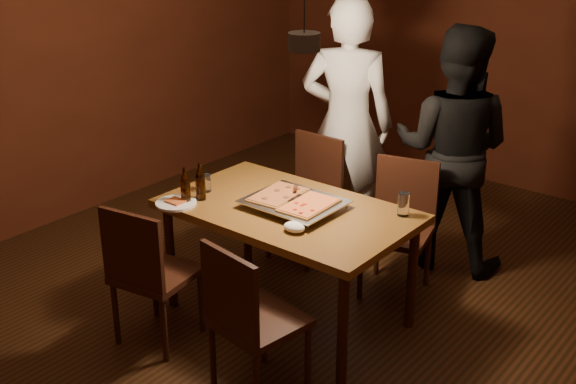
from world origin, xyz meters
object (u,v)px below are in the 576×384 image
Objects in this scene: chair_near_left at (146,264)px; pizza_tray at (294,204)px; dining_table at (288,218)px; beer_bottle_b at (200,182)px; plate_slice at (176,203)px; pendant_lamp at (304,40)px; chair_near_right at (247,310)px; diner_white at (347,124)px; beer_bottle_a at (185,185)px; chair_far_right at (401,214)px; diner_dark at (452,150)px; chair_far_left at (310,185)px.

chair_near_left is 0.88× the size of pizza_tray.
chair_near_left is (-0.43, -0.76, -0.14)m from dining_table.
plate_slice is (-0.06, -0.15, -0.11)m from beer_bottle_b.
dining_table is 1.36× the size of pendant_lamp.
pizza_tray is (-0.31, 0.79, 0.24)m from chair_near_right.
diner_white reaches higher than chair_near_right.
dining_table is at bearing -159.45° from pendant_lamp.
chair_near_right is at bearing -65.82° from dining_table.
pizza_tray is at bearing 49.46° from chair_near_left.
pizza_tray is 2.40× the size of beer_bottle_a.
chair_far_right reaches higher than dining_table.
chair_near_left is 0.28× the size of diner_dark.
chair_near_right reaches higher than pizza_tray.
chair_near_left is 1.94m from diner_white.
chair_near_left is at bearing 48.35° from chair_far_right.
chair_near_right is 0.28× the size of diner_dark.
chair_near_right is 2.07× the size of beer_bottle_b.
beer_bottle_a is at bearing 162.12° from chair_near_right.
pizza_tray is 1.19m from diner_white.
chair_near_right is 2.09m from diner_dark.
pizza_tray reaches higher than plate_slice.
pendant_lamp is (0.09, 0.03, 1.08)m from dining_table.
chair_near_right is 0.88m from pizza_tray.
chair_far_right is 0.47× the size of pendant_lamp.
pendant_lamp is (0.62, 0.37, 0.90)m from beer_bottle_a.
diner_dark reaches higher than plate_slice.
chair_far_right reaches higher than plate_slice.
pendant_lamp is (-0.34, -1.26, 0.90)m from diner_dark.
diner_white reaches higher than pizza_tray.
pizza_tray is (0.47, 0.78, 0.24)m from chair_near_left.
beer_bottle_b reaches higher than chair_near_left.
pendant_lamp is at bearing 20.55° from dining_table.
pizza_tray is 0.99m from pendant_lamp.
beer_bottle_b is at bearing 59.83° from diner_white.
chair_far_left is at bearing 124.97° from chair_near_right.
beer_bottle_a is (-0.88, -1.10, 0.33)m from chair_far_right.
chair_far_left is 0.28× the size of diner_dark.
chair_near_left is 0.44× the size of pendant_lamp.
beer_bottle_b is at bearing 156.31° from chair_near_right.
dining_table is 3.09× the size of chair_far_left.
chair_near_left reaches higher than pizza_tray.
beer_bottle_a is at bearing 61.45° from plate_slice.
diner_dark is (0.39, 1.28, 0.09)m from pizza_tray.
chair_far_left is 1.54m from pendant_lamp.
dining_table is 0.85m from chair_far_right.
diner_dark is at bearing 57.84° from chair_near_left.
beer_bottle_b is (-0.85, 0.53, 0.33)m from chair_near_right.
diner_dark is (0.92, 1.53, -0.00)m from beer_bottle_b.
chair_far_left is 1.22m from plate_slice.
chair_far_right is (0.35, 0.76, -0.14)m from dining_table.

